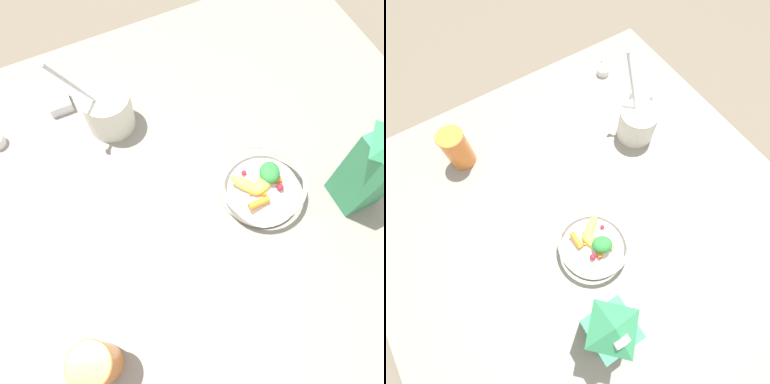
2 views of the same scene
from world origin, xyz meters
TOP-DOWN VIEW (x-y plane):
  - ground_plane at (0.00, 0.00)m, footprint 6.00×6.00m
  - countertop at (0.00, 0.00)m, footprint 1.16×1.16m
  - fruit_bowl at (-0.03, -0.07)m, footprint 0.19×0.19m
  - milk_carton at (-0.13, -0.26)m, footprint 0.09×0.09m
  - yogurt_tub at (0.29, 0.17)m, footprint 0.12×0.15m
  - drinking_cup at (-0.22, 0.37)m, footprint 0.08×0.08m
  - spice_jar at (0.39, 0.27)m, footprint 0.06×0.06m
  - measuring_scoop at (0.35, 0.44)m, footprint 0.06×0.08m

SIDE VIEW (x-z plane):
  - ground_plane at x=0.00m, z-range 0.00..0.00m
  - countertop at x=0.00m, z-range 0.00..0.04m
  - measuring_scoop at x=0.35m, z-range 0.04..0.07m
  - spice_jar at x=0.39m, z-range 0.04..0.07m
  - fruit_bowl at x=-0.03m, z-range 0.04..0.12m
  - yogurt_tub at x=0.29m, z-range -0.03..0.23m
  - drinking_cup at x=-0.22m, z-range 0.05..0.18m
  - milk_carton at x=-0.13m, z-range 0.04..0.31m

